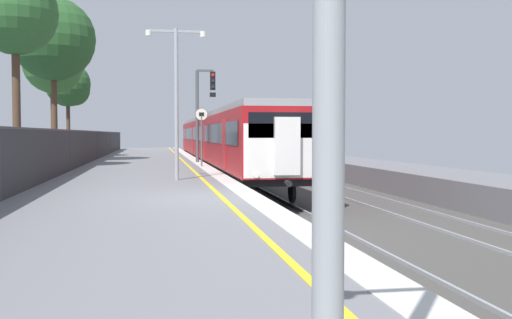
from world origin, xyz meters
TOP-DOWN VIEW (x-y plane):
  - ground at (2.64, 0.00)m, footprint 17.40×110.00m
  - commuter_train_at_platform at (2.10, 23.30)m, footprint 2.83×39.25m
  - signal_gantry at (0.62, 18.60)m, footprint 1.10×0.24m
  - speed_limit_sign at (0.25, 14.28)m, footprint 0.59×0.08m
  - platform_lamp_mid at (-1.22, 5.99)m, footprint 2.00×0.20m
  - background_tree_left at (-7.93, 13.55)m, footprint 3.70×3.70m
  - background_tree_centre at (-7.35, 20.48)m, footprint 4.58×4.58m
  - background_tree_right at (-8.58, 35.50)m, footprint 3.55×3.55m
  - background_tree_back at (-8.32, 26.69)m, footprint 3.90×3.90m

SIDE VIEW (x-z plane):
  - ground at x=2.64m, z-range -1.21..0.00m
  - commuter_train_at_platform at x=2.10m, z-range -0.64..3.17m
  - speed_limit_sign at x=0.25m, z-range 0.38..3.15m
  - platform_lamp_mid at x=-1.22m, z-range 0.49..5.56m
  - signal_gantry at x=0.62m, z-range 0.63..5.67m
  - background_tree_right at x=-8.58m, z-range 1.72..8.97m
  - background_tree_back at x=-8.32m, z-range 1.95..10.03m
  - background_tree_centre at x=-7.35m, z-range 2.10..11.18m
  - background_tree_left at x=-7.93m, z-range 2.38..11.10m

